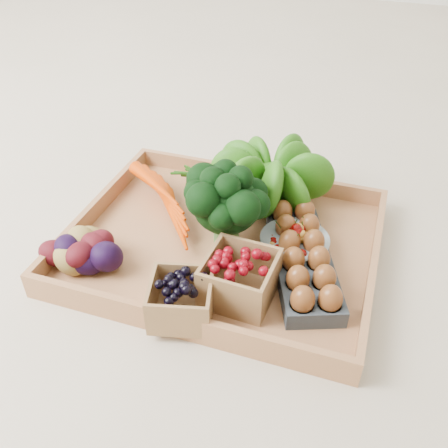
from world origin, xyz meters
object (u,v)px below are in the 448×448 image
(broccoli, at_px, (226,219))
(egg_carton, at_px, (302,263))
(cherry_bowl, at_px, (294,245))
(tray, at_px, (224,246))

(broccoli, relative_size, egg_carton, 0.57)
(broccoli, xyz_separation_m, cherry_bowl, (0.12, 0.02, -0.04))
(broccoli, bearing_deg, egg_carton, -8.35)
(cherry_bowl, height_order, egg_carton, cherry_bowl)
(tray, bearing_deg, egg_carton, -9.33)
(tray, bearing_deg, broccoli, -31.84)
(broccoli, height_order, cherry_bowl, broccoli)
(tray, bearing_deg, cherry_bowl, 7.44)
(egg_carton, bearing_deg, broccoli, 150.46)
(broccoli, height_order, egg_carton, broccoli)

